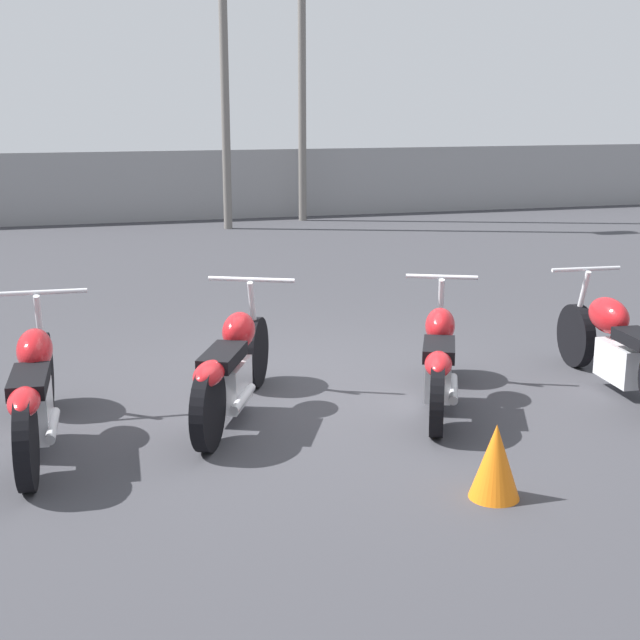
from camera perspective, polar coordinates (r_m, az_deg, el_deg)
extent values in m
plane|color=#38383D|center=(7.53, -0.15, -4.68)|extent=(60.00, 60.00, 0.00)
cube|color=gray|center=(18.57, -9.87, 8.43)|extent=(40.00, 0.04, 1.42)
cylinder|color=slate|center=(17.25, -6.22, 18.44)|extent=(0.16, 0.16, 7.60)
cylinder|color=slate|center=(18.40, -1.17, 18.47)|extent=(0.16, 0.16, 7.76)
cylinder|color=black|center=(7.37, -17.24, -3.20)|extent=(0.13, 0.63, 0.62)
cylinder|color=black|center=(5.92, -18.29, -7.45)|extent=(0.13, 0.63, 0.62)
cube|color=silver|center=(6.58, -17.74, -5.56)|extent=(0.23, 0.56, 0.34)
ellipsoid|color=red|center=(6.72, -17.80, -1.83)|extent=(0.28, 0.52, 0.30)
cube|color=black|center=(6.24, -18.13, -3.75)|extent=(0.27, 0.60, 0.10)
ellipsoid|color=red|center=(5.88, -18.43, -5.00)|extent=(0.22, 0.45, 0.16)
cylinder|color=silver|center=(7.11, -17.68, 1.68)|extent=(0.75, 0.08, 0.04)
cylinder|color=silver|center=(7.23, -17.46, -0.80)|extent=(0.06, 0.25, 0.65)
cylinder|color=silver|center=(6.44, -16.74, -6.48)|extent=(0.10, 0.57, 0.07)
cylinder|color=black|center=(7.64, -4.15, -2.06)|extent=(0.34, 0.59, 0.61)
cylinder|color=black|center=(6.29, -7.17, -5.67)|extent=(0.34, 0.59, 0.61)
cube|color=silver|center=(6.90, -5.66, -4.11)|extent=(0.40, 0.56, 0.33)
ellipsoid|color=red|center=(7.03, -5.22, -0.69)|extent=(0.40, 0.49, 0.29)
cube|color=black|center=(6.58, -6.26, -2.37)|extent=(0.47, 0.64, 0.10)
ellipsoid|color=red|center=(6.26, -7.11, -3.42)|extent=(0.37, 0.48, 0.16)
cylinder|color=silver|center=(7.39, -4.42, 2.60)|extent=(0.68, 0.34, 0.04)
cylinder|color=silver|center=(7.51, -4.28, 0.23)|extent=(0.15, 0.25, 0.64)
cylinder|color=silver|center=(6.75, -4.97, -5.03)|extent=(0.29, 0.53, 0.07)
cylinder|color=black|center=(7.89, 7.67, -1.70)|extent=(0.33, 0.58, 0.59)
cylinder|color=black|center=(6.57, 7.51, -4.90)|extent=(0.33, 0.58, 0.59)
cube|color=silver|center=(7.17, 7.58, -3.54)|extent=(0.38, 0.54, 0.32)
ellipsoid|color=red|center=(7.30, 7.69, -0.36)|extent=(0.40, 0.50, 0.28)
cube|color=black|center=(6.86, 7.63, -1.88)|extent=(0.43, 0.56, 0.10)
ellipsoid|color=red|center=(6.54, 7.58, -2.81)|extent=(0.36, 0.48, 0.16)
cylinder|color=silver|center=(7.64, 7.81, 2.75)|extent=(0.57, 0.28, 0.04)
cylinder|color=silver|center=(7.76, 7.74, 0.49)|extent=(0.15, 0.25, 0.63)
cylinder|color=silver|center=(7.05, 8.53, -4.36)|extent=(0.31, 0.58, 0.07)
cylinder|color=black|center=(8.53, 16.06, -0.96)|extent=(0.15, 0.59, 0.58)
cube|color=silver|center=(7.87, 18.65, -2.61)|extent=(0.24, 0.54, 0.32)
ellipsoid|color=red|center=(7.99, 17.99, 0.28)|extent=(0.30, 0.54, 0.30)
cube|color=black|center=(7.59, 19.72, -1.13)|extent=(0.28, 0.47, 0.10)
cylinder|color=silver|center=(8.31, 16.66, 3.14)|extent=(0.65, 0.09, 0.04)
cylinder|color=silver|center=(8.42, 16.36, 1.06)|extent=(0.07, 0.25, 0.62)
cone|color=orange|center=(5.64, 11.16, -8.85)|extent=(0.32, 0.32, 0.48)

